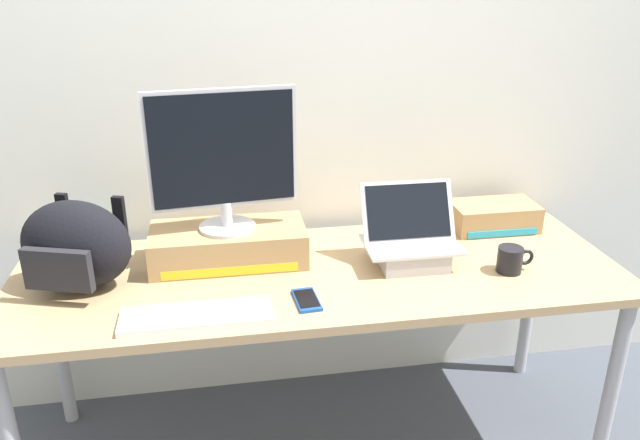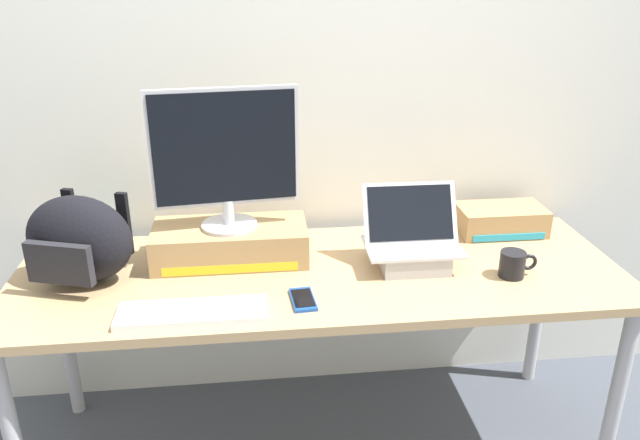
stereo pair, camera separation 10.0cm
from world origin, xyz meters
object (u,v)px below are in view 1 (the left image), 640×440
Objects in this scene: coffee_mug at (511,260)px; cell_phone at (307,300)px; open_laptop at (410,247)px; external_keyboard at (196,316)px; toner_box_yellow at (229,245)px; toner_box_cyan at (493,216)px; messenger_backpack at (76,245)px; plush_toy at (89,238)px; desktop_monitor at (223,158)px.

coffee_mug is 0.70m from cell_phone.
open_laptop is 0.74× the size of external_keyboard.
toner_box_yellow is 1.01m from toner_box_cyan.
toner_box_cyan is at bearing 6.74° from toner_box_yellow.
messenger_backpack is 3.72× the size of plush_toy.
desktop_monitor is (0.00, -0.00, 0.30)m from toner_box_yellow.
desktop_monitor is at bearing -81.33° from toner_box_yellow.
plush_toy is (-0.02, 0.26, -0.09)m from messenger_backpack.
plush_toy is (-1.39, 0.39, 0.01)m from coffee_mug.
coffee_mug is (1.37, -0.13, -0.10)m from messenger_backpack.
plush_toy is at bearing 161.62° from toner_box_yellow.
coffee_mug is 1.18× the size of plush_toy.
toner_box_cyan is (1.47, 0.22, -0.09)m from messenger_backpack.
toner_box_cyan is at bearing -1.56° from plush_toy.
cell_phone is (0.22, -0.32, -0.36)m from desktop_monitor.
messenger_backpack is at bearing 174.53° from coffee_mug.
cell_phone is (0.22, -0.32, -0.05)m from toner_box_yellow.
messenger_backpack is at bearing -171.43° from toner_box_cyan.
plush_toy is (-1.08, 0.27, -0.00)m from open_laptop.
toner_box_yellow is at bearing -173.26° from toner_box_cyan.
external_keyboard is at bearing -106.14° from toner_box_yellow.
plush_toy is (-0.70, 0.48, 0.05)m from cell_phone.
external_keyboard is 0.33m from cell_phone.
toner_box_yellow is 0.51m from plush_toy.
external_keyboard is at bearing -54.54° from plush_toy.
toner_box_cyan is at bearing 30.45° from open_laptop.
messenger_backpack is at bearing 143.75° from external_keyboard.
cell_phone is 0.90m from toner_box_cyan.
toner_box_yellow is at bearing 120.28° from cell_phone.
toner_box_yellow is 0.39m from cell_phone.
external_keyboard is 1.09× the size of messenger_backpack.
messenger_backpack is at bearing -86.67° from plush_toy.
cell_phone is (0.68, -0.22, -0.14)m from messenger_backpack.
toner_box_yellow is 1.63× the size of open_laptop.
messenger_backpack is 1.23× the size of toner_box_cyan.
external_keyboard is at bearing -112.57° from desktop_monitor.
toner_box_cyan is at bearing 0.45° from desktop_monitor.
plush_toy reaches higher than external_keyboard.
plush_toy is at bearing 164.19° from coffee_mug.
cell_phone is at bearing -173.08° from coffee_mug.
toner_box_cyan is (0.79, 0.44, 0.04)m from cell_phone.
desktop_monitor is at bearing 30.25° from messenger_backpack.
desktop_monitor reaches higher than plush_toy.
messenger_backpack reaches higher than toner_box_yellow.
cell_phone is at bearing -55.36° from toner_box_yellow.
toner_box_yellow is at bearing 92.32° from desktop_monitor.
toner_box_cyan is (1.11, 0.48, 0.04)m from external_keyboard.
toner_box_cyan is at bearing 23.56° from external_keyboard.
messenger_backpack is (-0.36, 0.26, 0.13)m from external_keyboard.
external_keyboard is 0.65m from plush_toy.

